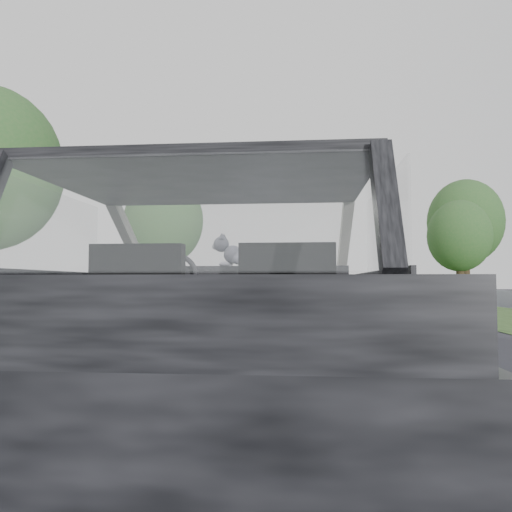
% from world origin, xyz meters
% --- Properties ---
extents(ground, '(140.00, 140.00, 0.00)m').
position_xyz_m(ground, '(0.00, 0.00, 0.00)').
color(ground, '#2F2F39').
rests_on(ground, ground).
extents(subject_car, '(1.80, 4.00, 1.45)m').
position_xyz_m(subject_car, '(0.00, 0.00, 0.72)').
color(subject_car, black).
rests_on(subject_car, ground).
extents(dashboard, '(1.58, 0.45, 0.30)m').
position_xyz_m(dashboard, '(0.00, 0.62, 0.85)').
color(dashboard, black).
rests_on(dashboard, subject_car).
extents(driver_seat, '(0.50, 0.72, 0.42)m').
position_xyz_m(driver_seat, '(-0.40, -0.29, 0.88)').
color(driver_seat, black).
rests_on(driver_seat, subject_car).
extents(passenger_seat, '(0.50, 0.72, 0.42)m').
position_xyz_m(passenger_seat, '(0.40, -0.29, 0.88)').
color(passenger_seat, black).
rests_on(passenger_seat, subject_car).
extents(steering_wheel, '(0.36, 0.36, 0.04)m').
position_xyz_m(steering_wheel, '(-0.40, 0.33, 0.92)').
color(steering_wheel, black).
rests_on(steering_wheel, dashboard).
extents(cat, '(0.57, 0.25, 0.25)m').
position_xyz_m(cat, '(0.13, 0.61, 1.08)').
color(cat, '#898AA1').
rests_on(cat, dashboard).
extents(guardrail, '(0.05, 90.00, 0.32)m').
position_xyz_m(guardrail, '(4.30, 10.00, 0.58)').
color(guardrail, '#969AA4').
rests_on(guardrail, ground).
extents(other_car, '(2.33, 4.78, 1.52)m').
position_xyz_m(other_car, '(0.76, 19.50, 0.76)').
color(other_car, silver).
rests_on(other_car, ground).
extents(highway_sign, '(0.31, 0.87, 2.19)m').
position_xyz_m(highway_sign, '(5.64, 27.92, 1.09)').
color(highway_sign, '#0E451D').
rests_on(highway_sign, ground).
extents(tree_2, '(4.76, 4.76, 5.85)m').
position_xyz_m(tree_2, '(10.25, 28.82, 2.92)').
color(tree_2, '#285525').
rests_on(tree_2, ground).
extents(tree_3, '(7.47, 7.47, 8.88)m').
position_xyz_m(tree_3, '(13.53, 37.91, 4.44)').
color(tree_3, '#285525').
rests_on(tree_3, ground).
extents(tree_6, '(5.79, 5.79, 7.16)m').
position_xyz_m(tree_6, '(-7.76, 26.21, 3.58)').
color(tree_6, '#285525').
rests_on(tree_6, ground).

